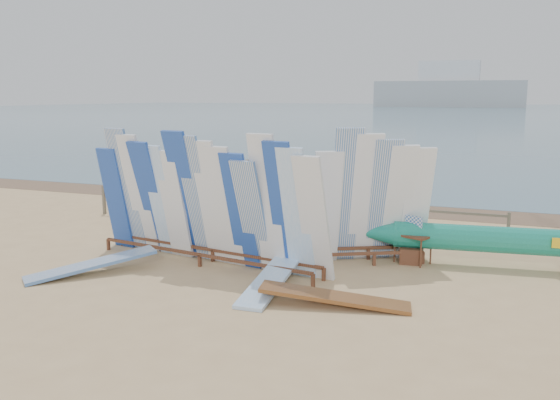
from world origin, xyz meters
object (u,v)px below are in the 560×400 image
at_px(flat_board_b, 272,288).
at_px(beachgoer_2, 203,188).
at_px(main_surfboard_rack, 205,205).
at_px(beachgoer_5, 314,184).
at_px(beachgoer_8, 397,201).
at_px(flat_board_c, 334,306).
at_px(flat_board_e, 92,274).
at_px(beach_chair_right, 342,217).
at_px(beachgoer_11, 160,178).
at_px(beachgoer_3, 320,183).
at_px(vendor_table, 413,247).
at_px(beach_chair_left, 325,218).
at_px(side_surfboard_rack, 372,203).
at_px(outrigger_canoe, 495,241).
at_px(beachgoer_4, 248,187).
at_px(beachgoer_7, 347,192).
at_px(stroller, 371,212).
at_px(beachgoer_1, 204,182).

relative_size(flat_board_b, beachgoer_2, 1.45).
distance_m(main_surfboard_rack, beachgoer_5, 7.36).
bearing_deg(main_surfboard_rack, beachgoer_8, 66.10).
distance_m(flat_board_c, beachgoer_5, 9.50).
height_order(flat_board_e, beach_chair_right, beach_chair_right).
bearing_deg(beachgoer_2, beachgoer_11, 141.79).
distance_m(beachgoer_3, beachgoer_5, 0.23).
bearing_deg(flat_board_b, beachgoer_2, 126.82).
relative_size(vendor_table, beach_chair_left, 1.25).
xyz_separation_m(side_surfboard_rack, outrigger_canoe, (2.62, 0.57, -0.78)).
xyz_separation_m(flat_board_b, beachgoer_4, (-3.44, 6.55, 0.87)).
height_order(beachgoer_2, beachgoer_7, beachgoer_2).
relative_size(main_surfboard_rack, beachgoer_8, 3.78).
distance_m(flat_board_e, stroller, 8.04).
height_order(beachgoer_11, beachgoer_7, beachgoer_11).
bearing_deg(beach_chair_left, beachgoer_2, 170.13).
relative_size(beach_chair_right, beachgoer_3, 0.56).
bearing_deg(side_surfboard_rack, beachgoer_8, 63.32).
distance_m(outrigger_canoe, beach_chair_right, 5.10).
distance_m(main_surfboard_rack, beach_chair_right, 5.29).
xyz_separation_m(side_surfboard_rack, beachgoer_5, (-3.24, 5.91, -0.58)).
bearing_deg(flat_board_e, beachgoer_5, 117.65).
relative_size(outrigger_canoe, beachgoer_4, 3.76).
distance_m(main_surfboard_rack, beachgoer_8, 6.10).
height_order(beachgoer_4, beachgoer_3, beachgoer_4).
height_order(side_surfboard_rack, stroller, side_surfboard_rack).
xyz_separation_m(flat_board_e, beachgoer_2, (-0.62, 6.09, 0.93)).
bearing_deg(vendor_table, beachgoer_1, 175.19).
bearing_deg(side_surfboard_rack, beach_chair_left, 94.86).
bearing_deg(beachgoer_1, beachgoer_2, -174.12).
relative_size(main_surfboard_rack, beachgoer_4, 3.48).
bearing_deg(beachgoer_3, flat_board_e, 104.79).
distance_m(beachgoer_11, beachgoer_5, 5.60).
distance_m(beach_chair_left, beachgoer_11, 7.08).
bearing_deg(main_surfboard_rack, side_surfboard_rack, 32.30).
bearing_deg(beach_chair_left, stroller, 9.54).
distance_m(side_surfboard_rack, beachgoer_8, 3.68).
bearing_deg(flat_board_e, beachgoer_2, 136.60).
height_order(side_surfboard_rack, beachgoer_2, side_surfboard_rack).
relative_size(vendor_table, flat_board_c, 0.40).
bearing_deg(beachgoer_4, beach_chair_left, 46.03).
distance_m(vendor_table, stroller, 3.77).
bearing_deg(main_surfboard_rack, flat_board_c, -15.05).
height_order(vendor_table, beachgoer_1, beachgoer_1).
distance_m(flat_board_b, beachgoer_11, 10.69).
distance_m(side_surfboard_rack, beachgoer_7, 5.15).
xyz_separation_m(flat_board_c, flat_board_b, (-1.42, 0.54, 0.00)).
height_order(stroller, beachgoer_7, beachgoer_7).
relative_size(beachgoer_4, beachgoer_7, 1.13).
bearing_deg(beachgoer_5, stroller, 109.08).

